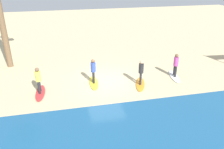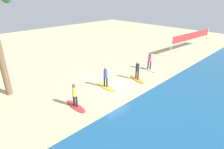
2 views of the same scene
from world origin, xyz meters
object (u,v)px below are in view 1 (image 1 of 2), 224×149
at_px(surfer_orange, 141,70).
at_px(surfboard_orange, 140,84).
at_px(surfer_white, 176,63).
at_px(surfboard_red, 40,93).
at_px(surfboard_yellow, 94,83).
at_px(surfer_yellow, 93,69).
at_px(surfer_red, 38,78).
at_px(surfboard_white, 174,76).

bearing_deg(surfer_orange, surfboard_orange, 90.00).
height_order(surfer_white, surfboard_red, surfer_white).
distance_m(surfboard_yellow, surfer_yellow, 0.99).
xyz_separation_m(surfer_yellow, surfer_red, (3.41, 0.68, 0.00)).
height_order(surfboard_white, surfer_yellow, surfer_yellow).
bearing_deg(surfer_yellow, surfer_white, 177.50).
xyz_separation_m(surfer_yellow, surfboard_red, (3.41, 0.68, -0.99)).
height_order(surfer_orange, surfboard_red, surfer_orange).
height_order(surfboard_white, surfer_red, surfer_red).
relative_size(surfer_white, surfboard_yellow, 0.78).
xyz_separation_m(surfer_white, surfboard_red, (9.14, 0.43, -0.99)).
bearing_deg(surfboard_white, surfboard_orange, -67.26).
xyz_separation_m(surfboard_orange, surfboard_yellow, (2.98, -0.86, 0.00)).
distance_m(surfer_white, surfer_red, 9.15).
height_order(surfboard_white, surfer_orange, surfer_orange).
bearing_deg(surfboard_orange, surfer_orange, -160.84).
bearing_deg(surfer_red, surfboard_white, -177.32).
bearing_deg(surfer_white, surfer_orange, 12.63).
xyz_separation_m(surfboard_white, surfer_orange, (2.74, 0.61, 0.99)).
xyz_separation_m(surfer_white, surfer_red, (9.14, 0.43, 0.00)).
distance_m(surfer_yellow, surfboard_red, 3.62).
bearing_deg(surfer_orange, surfer_yellow, -16.17).
bearing_deg(surfer_red, surfboard_orange, 178.32).
bearing_deg(surfer_yellow, surfer_red, 11.21).
bearing_deg(surfboard_orange, surfboard_yellow, -87.00).
relative_size(surfer_orange, surfer_yellow, 1.00).
relative_size(surfboard_orange, surfboard_red, 1.00).
bearing_deg(surfboard_red, surfboard_yellow, 102.94).
xyz_separation_m(surfer_white, surfboard_orange, (2.74, 0.61, -0.99)).
distance_m(surfboard_white, surfboard_yellow, 5.73).
distance_m(surfer_orange, surfer_red, 6.40).
distance_m(surfboard_white, surfer_orange, 2.98).
bearing_deg(surfboard_orange, surfer_yellow, -87.00).
bearing_deg(surfer_red, surfer_orange, 178.32).
bearing_deg(surfboard_white, surfer_yellow, -82.39).
relative_size(surfer_orange, surfboard_red, 0.78).
bearing_deg(surfboard_red, surfer_orange, 90.06).
xyz_separation_m(surfboard_white, surfboard_yellow, (5.72, -0.25, 0.00)).
distance_m(surfer_white, surfboard_yellow, 5.81).
height_order(surfer_white, surfboard_yellow, surfer_white).
height_order(surfboard_orange, surfer_yellow, surfer_yellow).
distance_m(surfer_orange, surfboard_red, 6.47).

